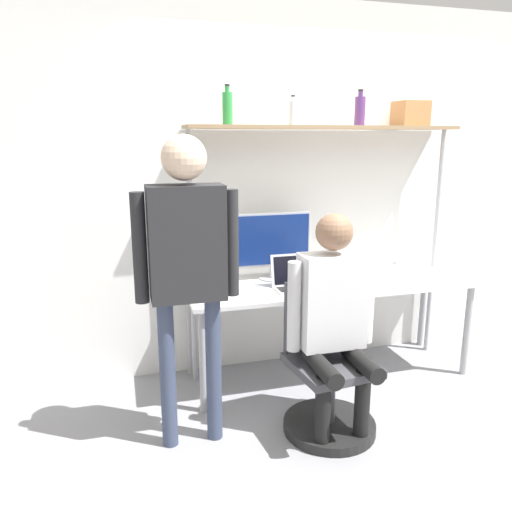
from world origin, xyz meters
TOP-DOWN VIEW (x-y plane):
  - ground_plane at (0.00, 0.00)m, footprint 12.00×12.00m
  - wall_back at (0.00, 0.73)m, footprint 8.00×0.06m
  - desk at (0.00, 0.36)m, footprint 2.10×0.68m
  - shelf_unit at (0.00, 0.54)m, footprint 2.00×0.31m
  - monitor at (-0.38, 0.54)m, footprint 0.55×0.21m
  - laptop at (-0.31, 0.29)m, footprint 0.29×0.23m
  - cell_phone at (-0.05, 0.24)m, footprint 0.07×0.15m
  - office_chair at (-0.30, -0.30)m, footprint 0.56×0.56m
  - person_seated at (-0.29, -0.35)m, footprint 0.54×0.47m
  - person_standing at (-1.11, -0.22)m, footprint 0.57×0.24m
  - bottle_purple at (0.26, 0.54)m, footprint 0.08×0.08m
  - bottle_clear at (-0.25, 0.54)m, footprint 0.06×0.06m
  - bottle_green at (-0.71, 0.54)m, footprint 0.07×0.07m
  - storage_box at (0.68, 0.54)m, footprint 0.21×0.21m

SIDE VIEW (x-z plane):
  - ground_plane at x=0.00m, z-range 0.00..0.00m
  - office_chair at x=-0.30m, z-range -0.18..0.73m
  - desk at x=0.00m, z-range 0.30..1.03m
  - cell_phone at x=-0.05m, z-range 0.73..0.74m
  - person_seated at x=-0.29m, z-range 0.11..1.45m
  - laptop at x=-0.31m, z-range 0.68..0.91m
  - monitor at x=-0.38m, z-range 0.75..1.24m
  - person_standing at x=-1.11m, z-range 0.26..2.02m
  - wall_back at x=0.00m, z-range 0.00..2.70m
  - shelf_unit at x=0.00m, z-range 0.69..2.52m
  - bottle_clear at x=-0.25m, z-range 1.81..2.01m
  - storage_box at x=0.68m, z-range 1.83..2.01m
  - bottle_purple at x=0.26m, z-range 1.81..2.06m
  - bottle_green at x=-0.71m, z-range 1.81..2.07m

